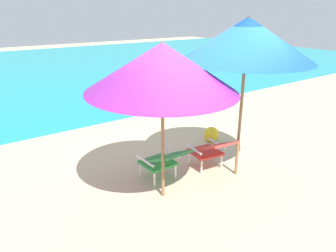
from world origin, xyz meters
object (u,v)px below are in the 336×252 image
at_px(beach_umbrella_left, 162,68).
at_px(beach_ball, 211,134).
at_px(lounge_chair_right, 211,149).
at_px(beach_umbrella_right, 247,39).
at_px(lounge_chair_left, 164,160).

distance_m(beach_umbrella_left, beach_ball, 3.02).
relative_size(lounge_chair_right, beach_ball, 2.84).
height_order(lounge_chair_right, beach_ball, lounge_chair_right).
distance_m(lounge_chair_right, beach_umbrella_left, 1.99).
xyz_separation_m(lounge_chair_right, beach_ball, (0.92, 0.96, -0.24)).
relative_size(beach_umbrella_left, beach_umbrella_right, 0.85).
distance_m(lounge_chair_left, beach_ball, 2.03).
bearing_deg(lounge_chair_right, beach_umbrella_left, -170.82).
bearing_deg(beach_umbrella_left, lounge_chair_right, 9.18).
relative_size(lounge_chair_left, beach_umbrella_left, 0.37).
xyz_separation_m(lounge_chair_right, beach_umbrella_right, (0.26, -0.37, 1.90)).
height_order(beach_umbrella_right, beach_ball, beach_umbrella_right).
distance_m(beach_umbrella_left, beach_umbrella_right, 1.49).
relative_size(beach_umbrella_left, beach_ball, 7.27).
height_order(beach_umbrella_left, beach_ball, beach_umbrella_left).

